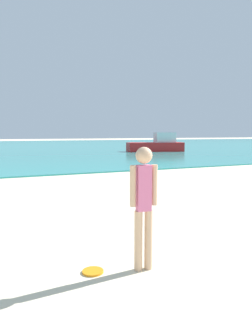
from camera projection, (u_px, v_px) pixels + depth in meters
water at (10, 146)px, 39.72m from camera, size 160.00×60.00×0.06m
person_standing at (144, 201)px, 3.77m from camera, size 0.35×0.20×1.53m
frisbee at (93, 272)px, 3.78m from camera, size 0.26×0.26×0.03m
boat_near at (157, 145)px, 28.22m from camera, size 5.28×2.64×1.72m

